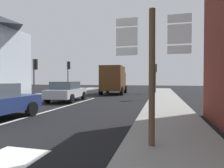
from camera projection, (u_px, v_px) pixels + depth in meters
The scene contains 11 objects.
ground_plane at pixel (85, 101), 14.80m from camera, with size 80.00×80.00×0.00m, color black.
sidewalk_right at pixel (166, 106), 11.44m from camera, with size 2.41×44.00×0.14m, color gray.
sidewalk_left at pixel (0, 101), 14.29m from camera, with size 2.41×44.00×0.14m, color gray.
lane_centre_stripe at pixel (58, 108), 10.93m from camera, with size 0.16×12.00×0.01m, color silver.
sedan_far at pixel (67, 91), 14.51m from camera, with size 2.26×4.34×1.47m.
delivery_truck at pixel (114, 79), 21.57m from camera, with size 2.73×5.12×3.05m.
route_sign_post at pixel (152, 67), 4.37m from camera, with size 1.66×0.14×3.20m.
traffic_light_far_right at pixel (155, 72), 22.33m from camera, with size 0.30×0.49×3.39m.
traffic_light_near_right at pixel (153, 65), 15.59m from camera, with size 0.30×0.49×3.73m.
traffic_light_far_left at pixel (68, 70), 22.96m from camera, with size 0.30×0.49×3.74m.
traffic_light_near_left at pixel (35, 69), 16.84m from camera, with size 0.30×0.49×3.38m.
Camera 1 is at (5.57, -3.83, 1.63)m, focal length 31.29 mm.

